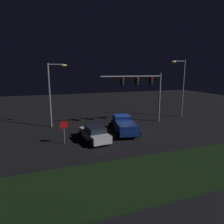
# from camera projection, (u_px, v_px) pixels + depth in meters

# --- Properties ---
(ground_plane) EXTENTS (80.00, 80.00, 0.00)m
(ground_plane) POSITION_uv_depth(u_px,v_px,m) (124.00, 131.00, 23.30)
(ground_plane) COLOR black
(grass_median) EXTENTS (26.78, 5.67, 0.10)m
(grass_median) POSITION_uv_depth(u_px,v_px,m) (179.00, 170.00, 14.13)
(grass_median) COLOR black
(grass_median) RESTS_ON ground_plane
(pickup_truck) EXTENTS (3.51, 5.67, 1.80)m
(pickup_truck) POSITION_uv_depth(u_px,v_px,m) (124.00, 124.00, 22.58)
(pickup_truck) COLOR navy
(pickup_truck) RESTS_ON ground_plane
(car_sedan) EXTENTS (2.80, 4.57, 1.51)m
(car_sedan) POSITION_uv_depth(u_px,v_px,m) (95.00, 133.00, 19.98)
(car_sedan) COLOR #B7B7BC
(car_sedan) RESTS_ON ground_plane
(traffic_signal_gantry) EXTENTS (8.32, 0.56, 6.50)m
(traffic_signal_gantry) POSITION_uv_depth(u_px,v_px,m) (144.00, 86.00, 26.00)
(traffic_signal_gantry) COLOR slate
(traffic_signal_gantry) RESTS_ON ground_plane
(street_lamp_left) EXTENTS (2.29, 0.44, 7.67)m
(street_lamp_left) POSITION_uv_depth(u_px,v_px,m) (53.00, 87.00, 24.27)
(street_lamp_left) COLOR slate
(street_lamp_left) RESTS_ON ground_plane
(street_lamp_right) EXTENTS (2.31, 0.44, 8.26)m
(street_lamp_right) POSITION_uv_depth(u_px,v_px,m) (181.00, 82.00, 29.23)
(street_lamp_right) COLOR slate
(street_lamp_right) RESTS_ON ground_plane
(stop_sign) EXTENTS (0.76, 0.08, 2.23)m
(stop_sign) POSITION_uv_depth(u_px,v_px,m) (64.00, 128.00, 18.96)
(stop_sign) COLOR slate
(stop_sign) RESTS_ON ground_plane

